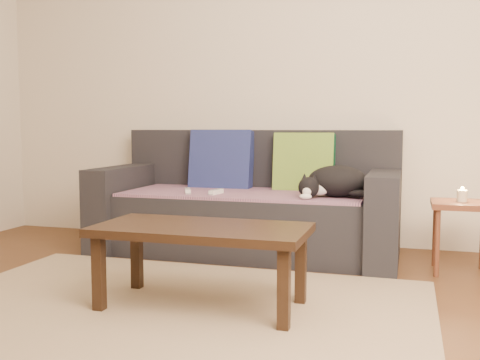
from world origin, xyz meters
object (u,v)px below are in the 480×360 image
object	(u,v)px
wii_remote_b	(216,192)
side_table	(461,214)
cat	(335,182)
wii_remote_a	(188,191)
sofa	(248,209)
coffee_table	(202,236)

from	to	relation	value
wii_remote_b	side_table	size ratio (longest dim) A/B	0.34
cat	side_table	size ratio (longest dim) A/B	1.07
cat	wii_remote_a	distance (m)	1.00
sofa	cat	distance (m)	0.71
sofa	side_table	world-z (taller)	sofa
wii_remote_b	coffee_table	xyz separation A→B (m)	(0.29, -1.04, -0.09)
wii_remote_b	side_table	xyz separation A→B (m)	(1.56, 0.06, -0.09)
coffee_table	side_table	bearing A→B (deg)	40.79
cat	wii_remote_a	xyz separation A→B (m)	(-1.00, -0.08, -0.08)
sofa	wii_remote_b	distance (m)	0.34
side_table	sofa	bearing A→B (deg)	171.48
sofa	wii_remote_a	world-z (taller)	sofa
sofa	wii_remote_b	xyz separation A→B (m)	(-0.15, -0.27, 0.15)
sofa	wii_remote_a	distance (m)	0.47
side_table	wii_remote_a	bearing A→B (deg)	-177.83
wii_remote_b	wii_remote_a	bearing A→B (deg)	101.07
wii_remote_a	coffee_table	xyz separation A→B (m)	(0.49, -1.03, -0.09)
cat	coffee_table	distance (m)	1.23
cat	coffee_table	bearing A→B (deg)	-117.92
wii_remote_a	wii_remote_b	bearing A→B (deg)	-113.07
cat	side_table	distance (m)	0.79
wii_remote_a	wii_remote_b	distance (m)	0.21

